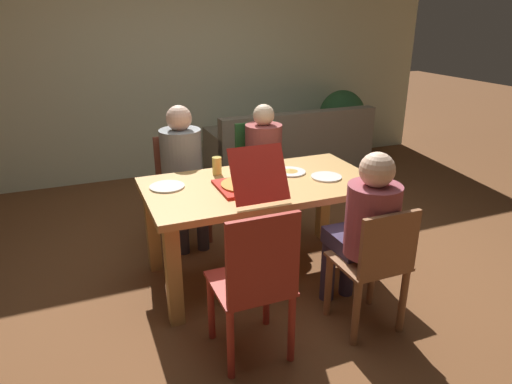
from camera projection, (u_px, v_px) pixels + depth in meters
ground_plane at (261, 272)px, 3.60m from camera, size 20.00×20.00×0.00m
back_wall at (173, 56)px, 5.38m from camera, size 6.87×0.12×2.83m
dining_table at (261, 197)px, 3.37m from camera, size 1.67×0.90×0.75m
chair_0 at (375, 266)px, 2.79m from camera, size 0.41×0.39×0.85m
person_0 at (365, 224)px, 2.83m from camera, size 0.32×0.53×1.16m
chair_1 at (181, 184)px, 4.04m from camera, size 0.41×0.40×0.90m
person_1 at (183, 164)px, 3.85m from camera, size 0.35×0.49×1.19m
chair_2 at (260, 170)px, 4.35m from camera, size 0.43×0.42×0.94m
person_2 at (266, 157)px, 4.15m from camera, size 0.33×0.56×1.14m
chair_3 at (256, 283)px, 2.52m from camera, size 0.43×0.42×0.96m
pizza_box_0 at (247, 183)px, 3.16m from camera, size 0.37×0.55×0.36m
plate_0 at (326, 177)px, 3.42m from camera, size 0.23×0.23×0.01m
plate_1 at (167, 186)px, 3.23m from camera, size 0.25×0.25×0.01m
plate_2 at (290, 171)px, 3.52m from camera, size 0.24×0.24×0.03m
drinking_glass_0 at (255, 164)px, 3.52m from camera, size 0.07×0.07×0.13m
drinking_glass_1 at (217, 166)px, 3.47m from camera, size 0.07×0.07×0.13m
couch at (289, 152)px, 5.62m from camera, size 1.92×0.80×0.84m
potted_plant at (342, 121)px, 6.03m from camera, size 0.60×0.60×0.96m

